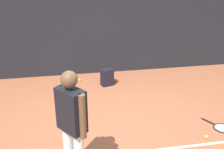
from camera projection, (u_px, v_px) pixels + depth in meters
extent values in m
plane|color=#9E5638|center=(116.00, 132.00, 5.06)|extent=(12.00, 12.00, 0.00)
cube|color=black|center=(95.00, 32.00, 7.33)|extent=(10.00, 0.10, 2.33)
cube|color=black|center=(71.00, 110.00, 3.53)|extent=(0.42, 0.45, 0.60)
sphere|color=brown|center=(69.00, 79.00, 3.36)|extent=(0.22, 0.22, 0.22)
cylinder|color=brown|center=(82.00, 117.00, 3.40)|extent=(0.09, 0.09, 0.62)
cylinder|color=brown|center=(61.00, 105.00, 3.68)|extent=(0.09, 0.09, 0.62)
cylinder|color=black|center=(208.00, 121.00, 5.37)|extent=(0.18, 0.28, 0.03)
torus|color=black|center=(222.00, 128.00, 5.15)|extent=(0.44, 0.44, 0.02)
cylinder|color=#B2B2B2|center=(222.00, 128.00, 5.15)|extent=(0.38, 0.38, 0.00)
cube|color=black|center=(107.00, 77.00, 6.89)|extent=(0.34, 0.27, 0.44)
cube|color=black|center=(105.00, 78.00, 7.03)|extent=(0.23, 0.14, 0.20)
sphere|color=#CCE033|center=(80.00, 80.00, 7.19)|extent=(0.07, 0.07, 0.07)
sphere|color=#CCE033|center=(206.00, 137.00, 4.86)|extent=(0.07, 0.07, 0.07)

